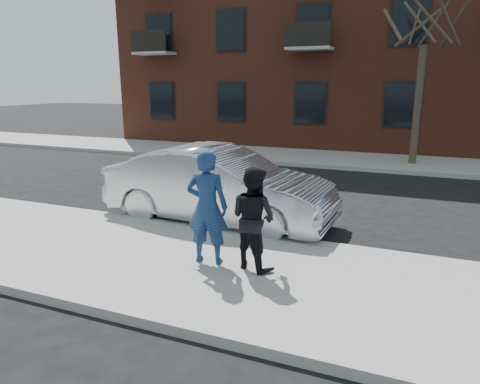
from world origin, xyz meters
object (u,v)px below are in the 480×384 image
at_px(silver_sedan, 219,186).
at_px(man_peacoat, 253,218).
at_px(man_hoodie, 207,207).
at_px(street_tree, 427,9).

xyz_separation_m(silver_sedan, man_peacoat, (1.66, -2.29, 0.13)).
height_order(silver_sedan, man_hoodie, man_hoodie).
distance_m(street_tree, man_hoodie, 12.30).
bearing_deg(man_peacoat, man_hoodie, 27.11).
xyz_separation_m(street_tree, man_hoodie, (-3.04, -11.07, -4.43)).
bearing_deg(man_hoodie, man_peacoat, 176.59).
bearing_deg(man_peacoat, street_tree, -80.54).
bearing_deg(man_hoodie, street_tree, -114.72).
bearing_deg(man_peacoat, silver_sedan, -32.90).
bearing_deg(silver_sedan, man_peacoat, -140.90).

